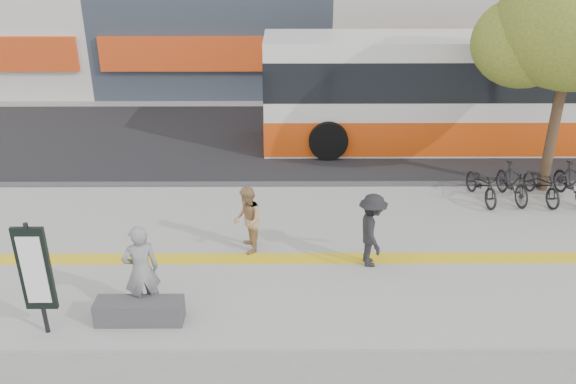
{
  "coord_description": "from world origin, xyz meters",
  "views": [
    {
      "loc": [
        0.07,
        -9.96,
        6.7
      ],
      "look_at": [
        0.14,
        2.0,
        1.23
      ],
      "focal_mm": 36.2,
      "sensor_mm": 36.0,
      "label": 1
    }
  ],
  "objects_px": {
    "bench": "(140,311)",
    "signboard": "(35,271)",
    "street_tree": "(571,24)",
    "seated_woman": "(141,271)",
    "pedestrian_dark": "(372,230)",
    "pedestrian_tan": "(247,220)",
    "bus": "(469,95)"
  },
  "relations": [
    {
      "from": "bench",
      "to": "signboard",
      "type": "bearing_deg",
      "value": -169.19
    },
    {
      "from": "street_tree",
      "to": "seated_woman",
      "type": "bearing_deg",
      "value": -149.54
    },
    {
      "from": "bench",
      "to": "pedestrian_dark",
      "type": "distance_m",
      "value": 4.95
    },
    {
      "from": "signboard",
      "to": "street_tree",
      "type": "height_order",
      "value": "street_tree"
    },
    {
      "from": "signboard",
      "to": "bench",
      "type": "bearing_deg",
      "value": 10.81
    },
    {
      "from": "street_tree",
      "to": "seated_woman",
      "type": "xyz_separation_m",
      "value": [
        -9.74,
        -5.73,
        -3.52
      ]
    },
    {
      "from": "bench",
      "to": "pedestrian_tan",
      "type": "relative_size",
      "value": 1.04
    },
    {
      "from": "signboard",
      "to": "seated_woman",
      "type": "height_order",
      "value": "signboard"
    },
    {
      "from": "signboard",
      "to": "street_tree",
      "type": "xyz_separation_m",
      "value": [
        11.38,
        6.33,
        3.15
      ]
    },
    {
      "from": "seated_woman",
      "to": "pedestrian_tan",
      "type": "height_order",
      "value": "seated_woman"
    },
    {
      "from": "bus",
      "to": "seated_woman",
      "type": "height_order",
      "value": "bus"
    },
    {
      "from": "signboard",
      "to": "bus",
      "type": "relative_size",
      "value": 0.16
    },
    {
      "from": "bus",
      "to": "pedestrian_tan",
      "type": "relative_size",
      "value": 8.7
    },
    {
      "from": "bus",
      "to": "pedestrian_dark",
      "type": "distance_m",
      "value": 8.81
    },
    {
      "from": "pedestrian_tan",
      "to": "pedestrian_dark",
      "type": "relative_size",
      "value": 0.94
    },
    {
      "from": "signboard",
      "to": "seated_woman",
      "type": "relative_size",
      "value": 1.21
    },
    {
      "from": "pedestrian_tan",
      "to": "seated_woman",
      "type": "bearing_deg",
      "value": -47.25
    },
    {
      "from": "seated_woman",
      "to": "pedestrian_dark",
      "type": "relative_size",
      "value": 1.12
    },
    {
      "from": "street_tree",
      "to": "signboard",
      "type": "bearing_deg",
      "value": -150.93
    },
    {
      "from": "bench",
      "to": "pedestrian_dark",
      "type": "xyz_separation_m",
      "value": [
        4.5,
        1.99,
        0.59
      ]
    },
    {
      "from": "seated_woman",
      "to": "street_tree",
      "type": "bearing_deg",
      "value": -173.1
    },
    {
      "from": "seated_woman",
      "to": "pedestrian_dark",
      "type": "height_order",
      "value": "seated_woman"
    },
    {
      "from": "pedestrian_dark",
      "to": "street_tree",
      "type": "bearing_deg",
      "value": -56.61
    },
    {
      "from": "bus",
      "to": "signboard",
      "type": "bearing_deg",
      "value": -135.78
    },
    {
      "from": "pedestrian_tan",
      "to": "pedestrian_dark",
      "type": "bearing_deg",
      "value": 69.11
    },
    {
      "from": "signboard",
      "to": "pedestrian_tan",
      "type": "distance_m",
      "value": 4.5
    },
    {
      "from": "bench",
      "to": "street_tree",
      "type": "height_order",
      "value": "street_tree"
    },
    {
      "from": "seated_woman",
      "to": "pedestrian_tan",
      "type": "distance_m",
      "value": 2.9
    },
    {
      "from": "bench",
      "to": "street_tree",
      "type": "xyz_separation_m",
      "value": [
        9.78,
        6.02,
        4.21
      ]
    },
    {
      "from": "pedestrian_tan",
      "to": "pedestrian_dark",
      "type": "height_order",
      "value": "pedestrian_dark"
    },
    {
      "from": "signboard",
      "to": "pedestrian_tan",
      "type": "bearing_deg",
      "value": 39.81
    },
    {
      "from": "signboard",
      "to": "pedestrian_dark",
      "type": "xyz_separation_m",
      "value": [
        6.1,
        2.3,
        -0.47
      ]
    }
  ]
}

